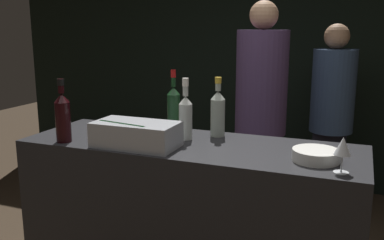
{
  "coord_description": "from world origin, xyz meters",
  "views": [
    {
      "loc": [
        0.83,
        -1.74,
        1.65
      ],
      "look_at": [
        0.0,
        0.34,
        1.17
      ],
      "focal_mm": 40.0,
      "sensor_mm": 36.0,
      "label": 1
    }
  ],
  "objects_px": {
    "candle_votive": "(150,126)",
    "red_wine_bottle_burgundy": "(174,108)",
    "person_blond_tee": "(332,112)",
    "white_wine_bottle": "(186,115)",
    "bowl_white": "(316,155)",
    "rose_wine_bottle": "(218,112)",
    "wine_glass": "(343,147)",
    "person_in_hoodie": "(261,111)",
    "ice_bin_with_bottles": "(135,133)",
    "red_wine_bottle_black_foil": "(63,116)"
  },
  "relations": [
    {
      "from": "rose_wine_bottle",
      "to": "red_wine_bottle_black_foil",
      "type": "bearing_deg",
      "value": -149.98
    },
    {
      "from": "wine_glass",
      "to": "white_wine_bottle",
      "type": "xyz_separation_m",
      "value": [
        -0.83,
        0.28,
        0.03
      ]
    },
    {
      "from": "white_wine_bottle",
      "to": "person_in_hoodie",
      "type": "height_order",
      "value": "person_in_hoodie"
    },
    {
      "from": "rose_wine_bottle",
      "to": "person_blond_tee",
      "type": "xyz_separation_m",
      "value": [
        0.52,
        1.57,
        -0.25
      ]
    },
    {
      "from": "red_wine_bottle_burgundy",
      "to": "person_in_hoodie",
      "type": "bearing_deg",
      "value": 71.59
    },
    {
      "from": "red_wine_bottle_burgundy",
      "to": "red_wine_bottle_black_foil",
      "type": "xyz_separation_m",
      "value": [
        -0.47,
        -0.41,
        -0.0
      ]
    },
    {
      "from": "ice_bin_with_bottles",
      "to": "person_in_hoodie",
      "type": "relative_size",
      "value": 0.23
    },
    {
      "from": "ice_bin_with_bottles",
      "to": "rose_wine_bottle",
      "type": "distance_m",
      "value": 0.5
    },
    {
      "from": "red_wine_bottle_black_foil",
      "to": "person_blond_tee",
      "type": "xyz_separation_m",
      "value": [
        1.25,
        1.99,
        -0.26
      ]
    },
    {
      "from": "red_wine_bottle_burgundy",
      "to": "person_blond_tee",
      "type": "relative_size",
      "value": 0.22
    },
    {
      "from": "person_in_hoodie",
      "to": "red_wine_bottle_burgundy",
      "type": "bearing_deg",
      "value": -42.0
    },
    {
      "from": "white_wine_bottle",
      "to": "rose_wine_bottle",
      "type": "bearing_deg",
      "value": 42.87
    },
    {
      "from": "ice_bin_with_bottles",
      "to": "candle_votive",
      "type": "relative_size",
      "value": 5.84
    },
    {
      "from": "candle_votive",
      "to": "person_in_hoodie",
      "type": "distance_m",
      "value": 1.04
    },
    {
      "from": "white_wine_bottle",
      "to": "person_blond_tee",
      "type": "height_order",
      "value": "person_blond_tee"
    },
    {
      "from": "wine_glass",
      "to": "red_wine_bottle_burgundy",
      "type": "height_order",
      "value": "red_wine_bottle_burgundy"
    },
    {
      "from": "bowl_white",
      "to": "candle_votive",
      "type": "relative_size",
      "value": 2.92
    },
    {
      "from": "ice_bin_with_bottles",
      "to": "person_in_hoodie",
      "type": "xyz_separation_m",
      "value": [
        0.37,
        1.28,
        -0.09
      ]
    },
    {
      "from": "rose_wine_bottle",
      "to": "red_wine_bottle_burgundy",
      "type": "relative_size",
      "value": 0.91
    },
    {
      "from": "wine_glass",
      "to": "white_wine_bottle",
      "type": "bearing_deg",
      "value": 161.55
    },
    {
      "from": "ice_bin_with_bottles",
      "to": "candle_votive",
      "type": "height_order",
      "value": "ice_bin_with_bottles"
    },
    {
      "from": "rose_wine_bottle",
      "to": "person_in_hoodie",
      "type": "bearing_deg",
      "value": 87.26
    },
    {
      "from": "red_wine_bottle_black_foil",
      "to": "white_wine_bottle",
      "type": "height_order",
      "value": "red_wine_bottle_black_foil"
    },
    {
      "from": "wine_glass",
      "to": "red_wine_bottle_burgundy",
      "type": "relative_size",
      "value": 0.43
    },
    {
      "from": "bowl_white",
      "to": "person_in_hoodie",
      "type": "relative_size",
      "value": 0.12
    },
    {
      "from": "person_in_hoodie",
      "to": "rose_wine_bottle",
      "type": "bearing_deg",
      "value": -26.32
    },
    {
      "from": "candle_votive",
      "to": "red_wine_bottle_burgundy",
      "type": "xyz_separation_m",
      "value": [
        0.15,
        0.0,
        0.12
      ]
    },
    {
      "from": "red_wine_bottle_burgundy",
      "to": "white_wine_bottle",
      "type": "height_order",
      "value": "red_wine_bottle_burgundy"
    },
    {
      "from": "bowl_white",
      "to": "candle_votive",
      "type": "distance_m",
      "value": 1.02
    },
    {
      "from": "red_wine_bottle_black_foil",
      "to": "rose_wine_bottle",
      "type": "bearing_deg",
      "value": 30.02
    },
    {
      "from": "rose_wine_bottle",
      "to": "person_in_hoodie",
      "type": "distance_m",
      "value": 0.93
    },
    {
      "from": "bowl_white",
      "to": "red_wine_bottle_burgundy",
      "type": "relative_size",
      "value": 0.59
    },
    {
      "from": "ice_bin_with_bottles",
      "to": "red_wine_bottle_burgundy",
      "type": "height_order",
      "value": "red_wine_bottle_burgundy"
    },
    {
      "from": "candle_votive",
      "to": "white_wine_bottle",
      "type": "relative_size",
      "value": 0.22
    },
    {
      "from": "red_wine_bottle_burgundy",
      "to": "person_in_hoodie",
      "type": "distance_m",
      "value": 0.99
    },
    {
      "from": "candle_votive",
      "to": "person_blond_tee",
      "type": "bearing_deg",
      "value": 59.38
    },
    {
      "from": "candle_votive",
      "to": "person_in_hoodie",
      "type": "bearing_deg",
      "value": 63.43
    },
    {
      "from": "red_wine_bottle_black_foil",
      "to": "person_blond_tee",
      "type": "height_order",
      "value": "person_blond_tee"
    },
    {
      "from": "ice_bin_with_bottles",
      "to": "bowl_white",
      "type": "xyz_separation_m",
      "value": [
        0.9,
        0.09,
        -0.04
      ]
    },
    {
      "from": "white_wine_bottle",
      "to": "person_blond_tee",
      "type": "distance_m",
      "value": 1.84
    },
    {
      "from": "wine_glass",
      "to": "bowl_white",
      "type": "bearing_deg",
      "value": 131.83
    },
    {
      "from": "ice_bin_with_bottles",
      "to": "wine_glass",
      "type": "xyz_separation_m",
      "value": [
        1.01,
        -0.04,
        0.04
      ]
    },
    {
      "from": "person_blond_tee",
      "to": "ice_bin_with_bottles",
      "type": "bearing_deg",
      "value": 50.38
    },
    {
      "from": "person_blond_tee",
      "to": "white_wine_bottle",
      "type": "bearing_deg",
      "value": 52.77
    },
    {
      "from": "candle_votive",
      "to": "red_wine_bottle_burgundy",
      "type": "height_order",
      "value": "red_wine_bottle_burgundy"
    },
    {
      "from": "red_wine_bottle_black_foil",
      "to": "person_blond_tee",
      "type": "relative_size",
      "value": 0.2
    },
    {
      "from": "person_in_hoodie",
      "to": "person_blond_tee",
      "type": "xyz_separation_m",
      "value": [
        0.48,
        0.66,
        -0.09
      ]
    },
    {
      "from": "wine_glass",
      "to": "white_wine_bottle",
      "type": "distance_m",
      "value": 0.87
    },
    {
      "from": "ice_bin_with_bottles",
      "to": "candle_votive",
      "type": "bearing_deg",
      "value": 104.78
    },
    {
      "from": "rose_wine_bottle",
      "to": "white_wine_bottle",
      "type": "bearing_deg",
      "value": -137.13
    }
  ]
}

